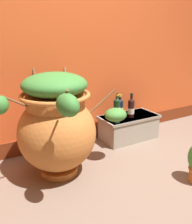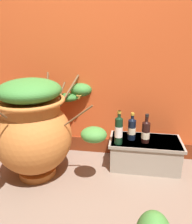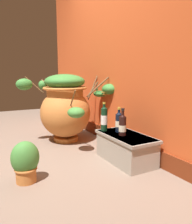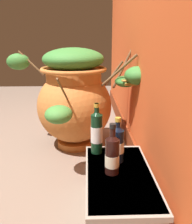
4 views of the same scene
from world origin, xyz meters
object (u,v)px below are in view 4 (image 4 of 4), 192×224
object	(u,v)px
wine_bottle_middle	(112,153)
wine_bottle_right	(97,131)
terracotta_urn	(76,96)
wine_bottle_left	(117,143)

from	to	relation	value
wine_bottle_middle	wine_bottle_right	bearing A→B (deg)	-163.73
wine_bottle_middle	terracotta_urn	bearing A→B (deg)	-166.47
terracotta_urn	wine_bottle_middle	size ratio (longest dim) A/B	4.67
wine_bottle_left	wine_bottle_middle	world-z (taller)	wine_bottle_middle
wine_bottle_right	terracotta_urn	bearing A→B (deg)	-167.42
terracotta_urn	wine_bottle_middle	bearing A→B (deg)	13.53
wine_bottle_left	wine_bottle_right	bearing A→B (deg)	-136.22
wine_bottle_right	wine_bottle_middle	bearing A→B (deg)	16.27
terracotta_urn	wine_bottle_middle	world-z (taller)	terracotta_urn
terracotta_urn	wine_bottle_left	size ratio (longest dim) A/B	4.83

